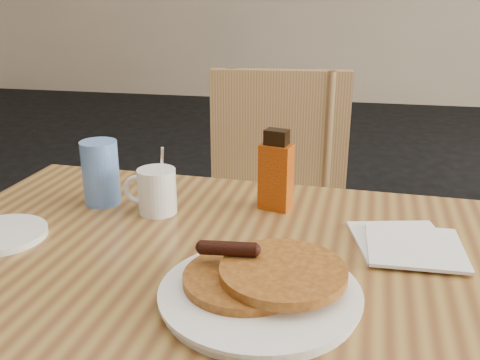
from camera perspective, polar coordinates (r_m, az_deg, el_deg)
name	(u,v)px	position (r m, az deg, el deg)	size (l,w,h in m)	color
main_table	(232,283)	(0.94, -0.88, -10.91)	(1.25, 0.88, 0.75)	olive
chair_main_far	(274,200)	(1.65, 3.62, -2.16)	(0.47, 0.47, 0.95)	tan
pancake_plate	(261,287)	(0.81, 2.24, -11.33)	(0.30, 0.30, 0.07)	white
coffee_mug	(156,190)	(1.10, -8.96, -1.07)	(0.11, 0.08, 0.15)	white
syrup_bottle	(276,173)	(1.09, 3.84, 0.77)	(0.07, 0.06, 0.17)	maroon
napkin_stack	(408,244)	(1.00, 17.46, -6.51)	(0.20, 0.21, 0.01)	white
blue_tumbler	(101,173)	(1.16, -14.64, 0.78)	(0.08, 0.08, 0.14)	#5F8DDE
side_saucer	(1,234)	(1.09, -24.11, -5.33)	(0.16, 0.16, 0.01)	white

